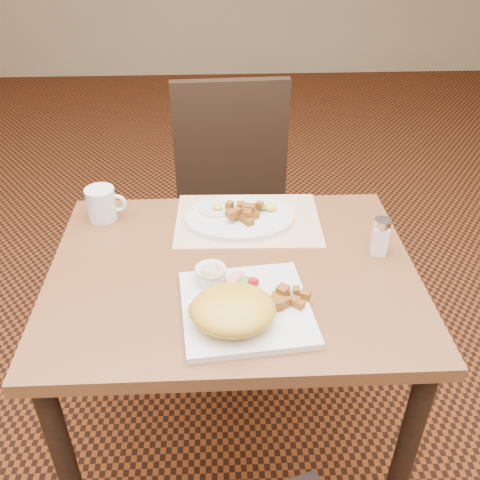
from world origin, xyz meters
The scene contains 15 objects.
ground centered at (0.00, 0.00, 0.00)m, with size 8.00×8.00×0.00m, color black.
table centered at (0.00, 0.00, 0.64)m, with size 0.90×0.70×0.75m.
chair_far centered at (0.03, 0.66, 0.54)m, with size 0.44×0.45×0.97m.
placemat centered at (0.05, 0.22, 0.75)m, with size 0.40×0.28×0.00m, color white.
plate_square centered at (0.02, -0.16, 0.76)m, with size 0.28×0.28×0.02m, color silver.
plate_oval centered at (0.03, 0.22, 0.76)m, with size 0.30×0.23×0.02m, color silver, non-canonical shape.
hollandaise_mound centered at (-0.01, -0.21, 0.80)m, with size 0.19×0.16×0.07m.
ramekin centered at (-0.05, -0.07, 0.79)m, with size 0.07×0.07×0.04m.
garnish_sq centered at (0.02, -0.08, 0.78)m, with size 0.09×0.07×0.03m.
fried_egg centered at (-0.04, 0.25, 0.77)m, with size 0.10×0.10×0.02m.
garnish_ov centered at (0.11, 0.24, 0.78)m, with size 0.07×0.04×0.02m.
salt_shaker centered at (0.37, 0.05, 0.80)m, with size 0.05×0.05×0.10m.
coffee_mug centered at (-0.35, 0.25, 0.80)m, with size 0.11×0.08×0.09m.
home_fries_sq centered at (0.11, -0.15, 0.78)m, with size 0.12×0.08×0.04m.
home_fries_ov centered at (0.04, 0.20, 0.79)m, with size 0.11×0.11×0.04m.
Camera 1 is at (-0.03, -1.05, 1.55)m, focal length 40.00 mm.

